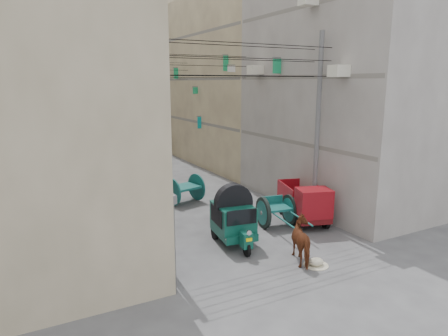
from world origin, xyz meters
TOP-DOWN VIEW (x-y plane):
  - ground at (0.00, 0.00)m, footprint 140.00×140.00m
  - building_row_left at (-8.00, 34.13)m, footprint 8.00×62.00m
  - building_row_right at (8.00, 34.13)m, footprint 8.00×62.00m
  - end_cap_building at (0.00, 66.00)m, footprint 22.00×10.00m
  - shutters_left at (-3.92, 10.38)m, footprint 0.18×14.40m
  - signboards at (-0.01, 21.66)m, footprint 8.22×40.52m
  - ac_units at (3.65, 7.67)m, footprint 0.70×6.55m
  - utility_poles at (0.00, 17.00)m, footprint 7.40×22.20m
  - overhead_cables at (0.00, 14.40)m, footprint 7.40×22.52m
  - auto_rickshaw at (-0.70, 5.51)m, footprint 1.66×2.57m
  - tonga_cart at (1.80, 6.23)m, footprint 1.56×3.05m
  - mini_truck at (3.09, 5.87)m, footprint 2.23×3.35m
  - second_cart at (-0.33, 11.18)m, footprint 1.85×1.71m
  - feed_sack at (0.80, 2.55)m, footprint 0.52×0.41m
  - horse at (0.65, 3.00)m, footprint 1.32×1.88m
  - distant_car_white at (-0.76, 19.78)m, footprint 1.74×3.27m
  - distant_car_grey at (2.80, 25.97)m, footprint 2.53×4.09m
  - distant_car_green at (-0.76, 43.60)m, footprint 2.80×4.53m

SIDE VIEW (x-z plane):
  - ground at x=0.00m, z-range 0.00..0.00m
  - feed_sack at x=0.80m, z-range 0.00..0.26m
  - distant_car_white at x=-0.76m, z-range 0.00..1.06m
  - distant_car_green at x=-0.76m, z-range 0.00..1.23m
  - distant_car_grey at x=2.80m, z-range 0.00..1.27m
  - tonga_cart at x=1.80m, z-range 0.03..1.34m
  - horse at x=0.65m, z-range 0.00..1.45m
  - second_cart at x=-0.33m, z-range 0.05..1.43m
  - mini_truck at x=3.09m, z-range -0.04..1.70m
  - auto_rickshaw at x=-0.70m, z-range 0.16..1.91m
  - shutters_left at x=-3.92m, z-range 0.06..2.93m
  - signboards at x=-0.01m, z-range 0.59..6.27m
  - utility_poles at x=0.00m, z-range 0.00..8.00m
  - building_row_left at x=-8.00m, z-range -0.54..13.46m
  - building_row_right at x=8.00m, z-range -0.54..13.46m
  - end_cap_building at x=0.00m, z-range 0.00..13.00m
  - overhead_cables at x=0.00m, z-range 6.20..7.33m
  - ac_units at x=3.65m, z-range 5.76..9.11m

